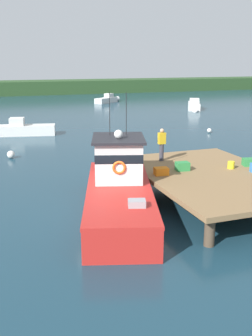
{
  "coord_description": "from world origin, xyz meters",
  "views": [
    {
      "loc": [
        -4.59,
        -14.76,
        6.07
      ],
      "look_at": [
        1.2,
        1.46,
        1.4
      ],
      "focal_mm": 42.51,
      "sensor_mm": 36.0,
      "label": 1
    }
  ],
  "objects_px": {
    "crate_stack_near_edge": "(182,166)",
    "deckhand_by_the_boat": "(162,144)",
    "moored_boat_far_left": "(22,129)",
    "mooring_buoy_inshore": "(209,131)",
    "crate_stack_mid_dock": "(249,162)",
    "main_fishing_boat": "(119,188)",
    "crate_single_far": "(161,171)",
    "moored_boat_mid_harbor": "(108,100)",
    "moored_boat_outer_mooring": "(194,106)",
    "bait_bucket": "(231,165)",
    "mooring_buoy_channel_marker": "(11,155)"
  },
  "relations": [
    {
      "from": "mooring_buoy_inshore",
      "to": "deckhand_by_the_boat",
      "type": "bearing_deg",
      "value": -130.0
    },
    {
      "from": "crate_stack_near_edge",
      "to": "deckhand_by_the_boat",
      "type": "height_order",
      "value": "deckhand_by_the_boat"
    },
    {
      "from": "mooring_buoy_channel_marker",
      "to": "mooring_buoy_inshore",
      "type": "height_order",
      "value": "mooring_buoy_channel_marker"
    },
    {
      "from": "deckhand_by_the_boat",
      "to": "mooring_buoy_inshore",
      "type": "relative_size",
      "value": 4.22
    },
    {
      "from": "deckhand_by_the_boat",
      "to": "moored_boat_far_left",
      "type": "height_order",
      "value": "deckhand_by_the_boat"
    },
    {
      "from": "moored_boat_mid_harbor",
      "to": "moored_boat_far_left",
      "type": "relative_size",
      "value": 0.8
    },
    {
      "from": "moored_boat_outer_mooring",
      "to": "mooring_buoy_channel_marker",
      "type": "bearing_deg",
      "value": -141.28
    },
    {
      "from": "crate_stack_near_edge",
      "to": "mooring_buoy_inshore",
      "type": "xyz_separation_m",
      "value": [
        9.94,
        14.01,
        -1.2
      ]
    },
    {
      "from": "main_fishing_boat",
      "to": "crate_stack_mid_dock",
      "type": "height_order",
      "value": "main_fishing_boat"
    },
    {
      "from": "crate_single_far",
      "to": "moored_boat_far_left",
      "type": "height_order",
      "value": "crate_single_far"
    },
    {
      "from": "crate_single_far",
      "to": "mooring_buoy_inshore",
      "type": "bearing_deg",
      "value": 52.14
    },
    {
      "from": "main_fishing_boat",
      "to": "mooring_buoy_inshore",
      "type": "bearing_deg",
      "value": 48.24
    },
    {
      "from": "crate_stack_near_edge",
      "to": "moored_boat_mid_harbor",
      "type": "distance_m",
      "value": 42.35
    },
    {
      "from": "moored_boat_outer_mooring",
      "to": "moored_boat_far_left",
      "type": "xyz_separation_m",
      "value": [
        -22.36,
        -11.0,
        -0.0
      ]
    },
    {
      "from": "moored_boat_far_left",
      "to": "mooring_buoy_inshore",
      "type": "xyz_separation_m",
      "value": [
        15.38,
        -4.28,
        -0.31
      ]
    },
    {
      "from": "main_fishing_boat",
      "to": "moored_boat_mid_harbor",
      "type": "distance_m",
      "value": 44.06
    },
    {
      "from": "crate_stack_mid_dock",
      "to": "bait_bucket",
      "type": "distance_m",
      "value": 1.12
    },
    {
      "from": "moored_boat_mid_harbor",
      "to": "moored_boat_far_left",
      "type": "distance_m",
      "value": 27.26
    },
    {
      "from": "moored_boat_far_left",
      "to": "moored_boat_outer_mooring",
      "type": "bearing_deg",
      "value": 26.18
    },
    {
      "from": "crate_single_far",
      "to": "mooring_buoy_channel_marker",
      "type": "bearing_deg",
      "value": 118.63
    },
    {
      "from": "moored_boat_outer_mooring",
      "to": "crate_stack_near_edge",
      "type": "bearing_deg",
      "value": -120.01
    },
    {
      "from": "main_fishing_boat",
      "to": "crate_stack_mid_dock",
      "type": "xyz_separation_m",
      "value": [
        6.77,
        0.58,
        0.37
      ]
    },
    {
      "from": "main_fishing_boat",
      "to": "bait_bucket",
      "type": "distance_m",
      "value": 5.68
    },
    {
      "from": "bait_bucket",
      "to": "moored_boat_mid_harbor",
      "type": "height_order",
      "value": "bait_bucket"
    },
    {
      "from": "crate_stack_mid_dock",
      "to": "main_fishing_boat",
      "type": "bearing_deg",
      "value": -175.13
    },
    {
      "from": "main_fishing_boat",
      "to": "crate_stack_near_edge",
      "type": "relative_size",
      "value": 16.5
    },
    {
      "from": "main_fishing_boat",
      "to": "moored_boat_outer_mooring",
      "type": "distance_m",
      "value": 36.38
    },
    {
      "from": "deckhand_by_the_boat",
      "to": "moored_boat_outer_mooring",
      "type": "height_order",
      "value": "deckhand_by_the_boat"
    },
    {
      "from": "moored_boat_outer_mooring",
      "to": "moored_boat_mid_harbor",
      "type": "bearing_deg",
      "value": 122.93
    },
    {
      "from": "crate_single_far",
      "to": "moored_boat_mid_harbor",
      "type": "bearing_deg",
      "value": 76.08
    },
    {
      "from": "main_fishing_boat",
      "to": "mooring_buoy_channel_marker",
      "type": "height_order",
      "value": "main_fishing_boat"
    },
    {
      "from": "crate_single_far",
      "to": "moored_boat_mid_harbor",
      "type": "distance_m",
      "value": 42.96
    },
    {
      "from": "crate_single_far",
      "to": "mooring_buoy_channel_marker",
      "type": "height_order",
      "value": "crate_single_far"
    },
    {
      "from": "crate_stack_near_edge",
      "to": "deckhand_by_the_boat",
      "type": "bearing_deg",
      "value": 94.22
    },
    {
      "from": "crate_stack_mid_dock",
      "to": "mooring_buoy_inshore",
      "type": "relative_size",
      "value": 1.55
    },
    {
      "from": "moored_boat_outer_mooring",
      "to": "moored_boat_mid_harbor",
      "type": "distance_m",
      "value": 14.36
    },
    {
      "from": "bait_bucket",
      "to": "mooring_buoy_inshore",
      "type": "relative_size",
      "value": 0.88
    },
    {
      "from": "bait_bucket",
      "to": "crate_stack_mid_dock",
      "type": "bearing_deg",
      "value": 7.53
    },
    {
      "from": "crate_stack_mid_dock",
      "to": "mooring_buoy_channel_marker",
      "type": "height_order",
      "value": "crate_stack_mid_dock"
    },
    {
      "from": "moored_boat_mid_harbor",
      "to": "mooring_buoy_inshore",
      "type": "relative_size",
      "value": 12.16
    },
    {
      "from": "mooring_buoy_inshore",
      "to": "main_fishing_boat",
      "type": "bearing_deg",
      "value": -131.76
    },
    {
      "from": "crate_stack_mid_dock",
      "to": "bait_bucket",
      "type": "relative_size",
      "value": 1.76
    },
    {
      "from": "deckhand_by_the_boat",
      "to": "crate_single_far",
      "type": "bearing_deg",
      "value": -114.69
    },
    {
      "from": "moored_boat_far_left",
      "to": "mooring_buoy_channel_marker",
      "type": "relative_size",
      "value": 11.87
    },
    {
      "from": "crate_single_far",
      "to": "moored_boat_far_left",
      "type": "distance_m",
      "value": 19.13
    },
    {
      "from": "bait_bucket",
      "to": "deckhand_by_the_boat",
      "type": "relative_size",
      "value": 0.21
    },
    {
      "from": "bait_bucket",
      "to": "mooring_buoy_inshore",
      "type": "height_order",
      "value": "bait_bucket"
    },
    {
      "from": "crate_stack_near_edge",
      "to": "moored_boat_far_left",
      "type": "height_order",
      "value": "crate_stack_near_edge"
    },
    {
      "from": "mooring_buoy_inshore",
      "to": "crate_single_far",
      "type": "bearing_deg",
      "value": -127.86
    },
    {
      "from": "deckhand_by_the_boat",
      "to": "moored_boat_outer_mooring",
      "type": "bearing_deg",
      "value": 57.99
    }
  ]
}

